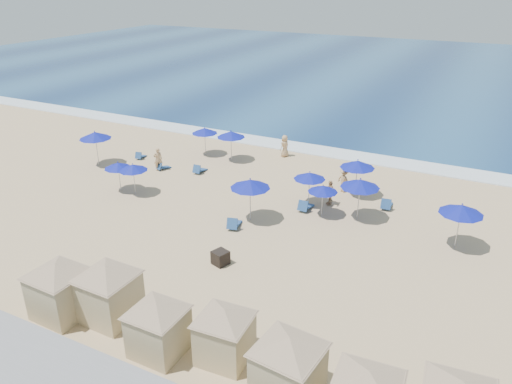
# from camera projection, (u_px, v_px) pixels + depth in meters

# --- Properties ---
(ground) EXTENTS (160.00, 160.00, 0.00)m
(ground) POSITION_uv_depth(u_px,v_px,m) (230.00, 231.00, 28.78)
(ground) COLOR tan
(ground) RESTS_ON ground
(ocean) EXTENTS (160.00, 80.00, 0.06)m
(ocean) POSITION_uv_depth(u_px,v_px,m) (415.00, 73.00, 73.57)
(ocean) COLOR navy
(ocean) RESTS_ON ground
(surf_line) EXTENTS (160.00, 2.50, 0.08)m
(surf_line) POSITION_uv_depth(u_px,v_px,m) (323.00, 151.00, 41.39)
(surf_line) COLOR white
(surf_line) RESTS_ON ground
(seawall) EXTENTS (160.00, 6.10, 1.22)m
(seawall) POSITION_uv_depth(u_px,v_px,m) (40.00, 377.00, 17.53)
(seawall) COLOR gray
(seawall) RESTS_ON ground
(trash_bin) EXTENTS (0.92, 0.92, 0.73)m
(trash_bin) POSITION_uv_depth(u_px,v_px,m) (220.00, 258.00, 25.39)
(trash_bin) COLOR black
(trash_bin) RESTS_ON ground
(cabana_0) EXTENTS (4.51, 4.51, 2.83)m
(cabana_0) POSITION_uv_depth(u_px,v_px,m) (58.00, 283.00, 21.14)
(cabana_0) COLOR tan
(cabana_0) RESTS_ON ground
(cabana_1) EXTENTS (4.59, 4.59, 2.88)m
(cabana_1) POSITION_uv_depth(u_px,v_px,m) (108.00, 285.00, 20.92)
(cabana_1) COLOR tan
(cabana_1) RESTS_ON ground
(cabana_2) EXTENTS (4.14, 4.14, 2.60)m
(cabana_2) POSITION_uv_depth(u_px,v_px,m) (158.00, 321.00, 19.06)
(cabana_2) COLOR tan
(cabana_2) RESTS_ON ground
(cabana_3) EXTENTS (4.03, 4.03, 2.53)m
(cabana_3) POSITION_uv_depth(u_px,v_px,m) (224.00, 328.00, 18.74)
(cabana_3) COLOR tan
(cabana_3) RESTS_ON ground
(cabana_4) EXTENTS (4.48, 4.48, 2.83)m
(cabana_4) POSITION_uv_depth(u_px,v_px,m) (289.00, 359.00, 16.97)
(cabana_4) COLOR tan
(cabana_4) RESTS_ON ground
(umbrella_0) EXTENTS (2.41, 2.41, 2.74)m
(umbrella_0) POSITION_uv_depth(u_px,v_px,m) (95.00, 135.00, 37.64)
(umbrella_0) COLOR #A5A8AD
(umbrella_0) RESTS_ON ground
(umbrella_1) EXTENTS (1.86, 1.86, 2.12)m
(umbrella_1) POSITION_uv_depth(u_px,v_px,m) (118.00, 165.00, 33.31)
(umbrella_1) COLOR #A5A8AD
(umbrella_1) RESTS_ON ground
(umbrella_2) EXTENTS (2.07, 2.07, 2.36)m
(umbrella_2) POSITION_uv_depth(u_px,v_px,m) (205.00, 131.00, 39.89)
(umbrella_2) COLOR #A5A8AD
(umbrella_2) RESTS_ON ground
(umbrella_3) EXTENTS (1.93, 1.93, 2.20)m
(umbrella_3) POSITION_uv_depth(u_px,v_px,m) (133.00, 167.00, 32.79)
(umbrella_3) COLOR #A5A8AD
(umbrella_3) RESTS_ON ground
(umbrella_4) EXTENTS (2.19, 2.19, 2.49)m
(umbrella_4) POSITION_uv_depth(u_px,v_px,m) (231.00, 134.00, 38.61)
(umbrella_4) COLOR #A5A8AD
(umbrella_4) RESTS_ON ground
(umbrella_5) EXTENTS (2.39, 2.39, 2.72)m
(umbrella_5) POSITION_uv_depth(u_px,v_px,m) (250.00, 184.00, 29.10)
(umbrella_5) COLOR #A5A8AD
(umbrella_5) RESTS_ON ground
(umbrella_6) EXTENTS (2.02, 2.02, 2.30)m
(umbrella_6) POSITION_uv_depth(u_px,v_px,m) (310.00, 176.00, 31.22)
(umbrella_6) COLOR #A5A8AD
(umbrella_6) RESTS_ON ground
(umbrella_7) EXTENTS (1.82, 1.82, 2.07)m
(umbrella_7) POSITION_uv_depth(u_px,v_px,m) (323.00, 189.00, 29.84)
(umbrella_7) COLOR #A5A8AD
(umbrella_7) RESTS_ON ground
(umbrella_8) EXTENTS (2.28, 2.28, 2.60)m
(umbrella_8) POSITION_uv_depth(u_px,v_px,m) (358.00, 164.00, 32.36)
(umbrella_8) COLOR #A5A8AD
(umbrella_8) RESTS_ON ground
(umbrella_9) EXTENTS (2.34, 2.34, 2.67)m
(umbrella_9) POSITION_uv_depth(u_px,v_px,m) (360.00, 183.00, 29.27)
(umbrella_9) COLOR #A5A8AD
(umbrella_9) RESTS_ON ground
(umbrella_10) EXTENTS (2.32, 2.32, 2.64)m
(umbrella_10) POSITION_uv_depth(u_px,v_px,m) (462.00, 209.00, 26.12)
(umbrella_10) COLOR #A5A8AD
(umbrella_10) RESTS_ON ground
(beach_chair_0) EXTENTS (0.74, 1.23, 0.63)m
(beach_chair_0) POSITION_uv_depth(u_px,v_px,m) (140.00, 156.00, 39.80)
(beach_chair_0) COLOR navy
(beach_chair_0) RESTS_ON ground
(beach_chair_1) EXTENTS (0.79, 1.23, 0.62)m
(beach_chair_1) POSITION_uv_depth(u_px,v_px,m) (162.00, 167.00, 37.61)
(beach_chair_1) COLOR navy
(beach_chair_1) RESTS_ON ground
(beach_chair_2) EXTENTS (0.62, 1.32, 0.72)m
(beach_chair_2) POSITION_uv_depth(u_px,v_px,m) (199.00, 170.00, 36.98)
(beach_chair_2) COLOR navy
(beach_chair_2) RESTS_ON ground
(beach_chair_3) EXTENTS (0.97, 1.52, 0.77)m
(beach_chair_3) POSITION_uv_depth(u_px,v_px,m) (234.00, 224.00, 29.03)
(beach_chair_3) COLOR navy
(beach_chair_3) RESTS_ON ground
(beach_chair_4) EXTENTS (0.65, 1.42, 0.78)m
(beach_chair_4) POSITION_uv_depth(u_px,v_px,m) (305.00, 206.00, 31.18)
(beach_chair_4) COLOR navy
(beach_chair_4) RESTS_ON ground
(beach_chair_5) EXTENTS (0.75, 1.45, 0.77)m
(beach_chair_5) POSITION_uv_depth(u_px,v_px,m) (387.00, 204.00, 31.43)
(beach_chair_5) COLOR navy
(beach_chair_5) RESTS_ON ground
(beachgoer_0) EXTENTS (0.75, 0.76, 1.77)m
(beachgoer_0) POSITION_uv_depth(u_px,v_px,m) (158.00, 159.00, 37.19)
(beachgoer_0) COLOR tan
(beachgoer_0) RESTS_ON ground
(beachgoer_1) EXTENTS (0.95, 0.98, 1.65)m
(beachgoer_1) POSITION_uv_depth(u_px,v_px,m) (330.00, 193.00, 31.72)
(beachgoer_1) COLOR tan
(beachgoer_1) RESTS_ON ground
(beachgoer_2) EXTENTS (1.27, 1.05, 1.72)m
(beachgoer_2) POSITION_uv_depth(u_px,v_px,m) (344.00, 180.00, 33.55)
(beachgoer_2) COLOR tan
(beachgoer_2) RESTS_ON ground
(beachgoer_3) EXTENTS (0.80, 1.00, 1.78)m
(beachgoer_3) POSITION_uv_depth(u_px,v_px,m) (285.00, 146.00, 40.00)
(beachgoer_3) COLOR tan
(beachgoer_3) RESTS_ON ground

